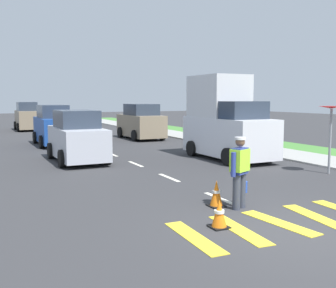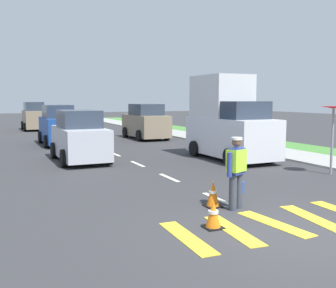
{
  "view_description": "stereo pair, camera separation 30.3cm",
  "coord_description": "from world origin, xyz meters",
  "px_view_note": "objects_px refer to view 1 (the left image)",
  "views": [
    {
      "loc": [
        -5.49,
        -5.67,
        2.54
      ],
      "look_at": [
        -0.03,
        5.71,
        1.1
      ],
      "focal_mm": 42.57,
      "sensor_mm": 36.0,
      "label": 1
    },
    {
      "loc": [
        -5.21,
        -5.8,
        2.54
      ],
      "look_at": [
        -0.03,
        5.71,
        1.1
      ],
      "focal_mm": 42.57,
      "sensor_mm": 36.0,
      "label": 2
    }
  ],
  "objects_px": {
    "delivery_truck": "(226,121)",
    "car_oncoming_second": "(53,127)",
    "yield_sign": "(331,113)",
    "traffic_cone_far": "(216,194)",
    "car_oncoming_third": "(27,117)",
    "road_worker": "(240,169)",
    "car_oncoming_lead": "(77,138)",
    "traffic_cone_near": "(219,214)",
    "car_parked_far": "(141,123)"
  },
  "relations": [
    {
      "from": "yield_sign",
      "to": "delivery_truck",
      "type": "distance_m",
      "value": 4.66
    },
    {
      "from": "traffic_cone_near",
      "to": "delivery_truck",
      "type": "relative_size",
      "value": 0.12
    },
    {
      "from": "road_worker",
      "to": "car_oncoming_lead",
      "type": "xyz_separation_m",
      "value": [
        -1.79,
        8.62,
        0.03
      ]
    },
    {
      "from": "car_oncoming_second",
      "to": "car_parked_far",
      "type": "height_order",
      "value": "car_parked_far"
    },
    {
      "from": "car_oncoming_third",
      "to": "car_oncoming_second",
      "type": "bearing_deg",
      "value": -89.46
    },
    {
      "from": "road_worker",
      "to": "traffic_cone_near",
      "type": "xyz_separation_m",
      "value": [
        -1.19,
        -0.99,
        -0.65
      ]
    },
    {
      "from": "traffic_cone_far",
      "to": "car_oncoming_third",
      "type": "distance_m",
      "value": 26.13
    },
    {
      "from": "yield_sign",
      "to": "car_oncoming_second",
      "type": "height_order",
      "value": "yield_sign"
    },
    {
      "from": "road_worker",
      "to": "car_oncoming_second",
      "type": "xyz_separation_m",
      "value": [
        -1.66,
        14.94,
        0.09
      ]
    },
    {
      "from": "yield_sign",
      "to": "traffic_cone_near",
      "type": "relative_size",
      "value": 4.01
    },
    {
      "from": "yield_sign",
      "to": "traffic_cone_near",
      "type": "distance_m",
      "value": 7.48
    },
    {
      "from": "delivery_truck",
      "to": "car_oncoming_second",
      "type": "height_order",
      "value": "delivery_truck"
    },
    {
      "from": "traffic_cone_near",
      "to": "car_oncoming_second",
      "type": "distance_m",
      "value": 15.95
    },
    {
      "from": "car_oncoming_third",
      "to": "car_parked_far",
      "type": "xyz_separation_m",
      "value": [
        5.73,
        -10.34,
        -0.03
      ]
    },
    {
      "from": "road_worker",
      "to": "car_oncoming_lead",
      "type": "distance_m",
      "value": 8.8
    },
    {
      "from": "traffic_cone_near",
      "to": "car_oncoming_third",
      "type": "distance_m",
      "value": 27.45
    },
    {
      "from": "traffic_cone_far",
      "to": "delivery_truck",
      "type": "relative_size",
      "value": 0.14
    },
    {
      "from": "traffic_cone_far",
      "to": "car_oncoming_third",
      "type": "bearing_deg",
      "value": 93.01
    },
    {
      "from": "traffic_cone_far",
      "to": "traffic_cone_near",
      "type": "bearing_deg",
      "value": -120.45
    },
    {
      "from": "car_oncoming_second",
      "to": "car_oncoming_lead",
      "type": "bearing_deg",
      "value": -91.22
    },
    {
      "from": "car_oncoming_third",
      "to": "car_parked_far",
      "type": "bearing_deg",
      "value": -61.02
    },
    {
      "from": "delivery_truck",
      "to": "traffic_cone_far",
      "type": "bearing_deg",
      "value": -125.28
    },
    {
      "from": "car_oncoming_third",
      "to": "car_oncoming_lead",
      "type": "relative_size",
      "value": 0.98
    },
    {
      "from": "car_oncoming_second",
      "to": "car_parked_far",
      "type": "distance_m",
      "value": 5.74
    },
    {
      "from": "car_oncoming_second",
      "to": "yield_sign",
      "type": "bearing_deg",
      "value": -61.23
    },
    {
      "from": "delivery_truck",
      "to": "car_oncoming_second",
      "type": "xyz_separation_m",
      "value": [
        -5.77,
        8.2,
        -0.59
      ]
    },
    {
      "from": "yield_sign",
      "to": "car_parked_far",
      "type": "bearing_deg",
      "value": 95.55
    },
    {
      "from": "traffic_cone_far",
      "to": "car_oncoming_second",
      "type": "xyz_separation_m",
      "value": [
        -1.26,
        14.58,
        0.71
      ]
    },
    {
      "from": "car_oncoming_third",
      "to": "car_oncoming_lead",
      "type": "height_order",
      "value": "car_oncoming_third"
    },
    {
      "from": "road_worker",
      "to": "traffic_cone_far",
      "type": "distance_m",
      "value": 0.82
    },
    {
      "from": "traffic_cone_near",
      "to": "car_oncoming_lead",
      "type": "relative_size",
      "value": 0.14
    },
    {
      "from": "road_worker",
      "to": "traffic_cone_near",
      "type": "height_order",
      "value": "road_worker"
    },
    {
      "from": "yield_sign",
      "to": "car_oncoming_second",
      "type": "bearing_deg",
      "value": 118.77
    },
    {
      "from": "traffic_cone_near",
      "to": "car_oncoming_lead",
      "type": "distance_m",
      "value": 9.65
    },
    {
      "from": "traffic_cone_far",
      "to": "car_oncoming_lead",
      "type": "xyz_separation_m",
      "value": [
        -1.4,
        8.26,
        0.65
      ]
    },
    {
      "from": "traffic_cone_near",
      "to": "car_oncoming_third",
      "type": "bearing_deg",
      "value": 91.2
    },
    {
      "from": "car_parked_far",
      "to": "yield_sign",
      "type": "bearing_deg",
      "value": -84.45
    },
    {
      "from": "car_oncoming_second",
      "to": "road_worker",
      "type": "bearing_deg",
      "value": -83.67
    },
    {
      "from": "car_oncoming_third",
      "to": "road_worker",
      "type": "bearing_deg",
      "value": -86.18
    },
    {
      "from": "yield_sign",
      "to": "car_oncoming_second",
      "type": "distance_m",
      "value": 14.51
    },
    {
      "from": "delivery_truck",
      "to": "car_oncoming_third",
      "type": "relative_size",
      "value": 1.17
    },
    {
      "from": "delivery_truck",
      "to": "traffic_cone_near",
      "type": "bearing_deg",
      "value": -124.47
    },
    {
      "from": "car_parked_far",
      "to": "traffic_cone_near",
      "type": "bearing_deg",
      "value": -106.78
    },
    {
      "from": "road_worker",
      "to": "car_oncoming_second",
      "type": "distance_m",
      "value": 15.03
    },
    {
      "from": "traffic_cone_near",
      "to": "traffic_cone_far",
      "type": "height_order",
      "value": "traffic_cone_far"
    },
    {
      "from": "road_worker",
      "to": "delivery_truck",
      "type": "height_order",
      "value": "delivery_truck"
    },
    {
      "from": "yield_sign",
      "to": "delivery_truck",
      "type": "bearing_deg",
      "value": 104.87
    },
    {
      "from": "road_worker",
      "to": "delivery_truck",
      "type": "relative_size",
      "value": 0.36
    },
    {
      "from": "traffic_cone_near",
      "to": "delivery_truck",
      "type": "height_order",
      "value": "delivery_truck"
    },
    {
      "from": "traffic_cone_near",
      "to": "traffic_cone_far",
      "type": "relative_size",
      "value": 0.91
    }
  ]
}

